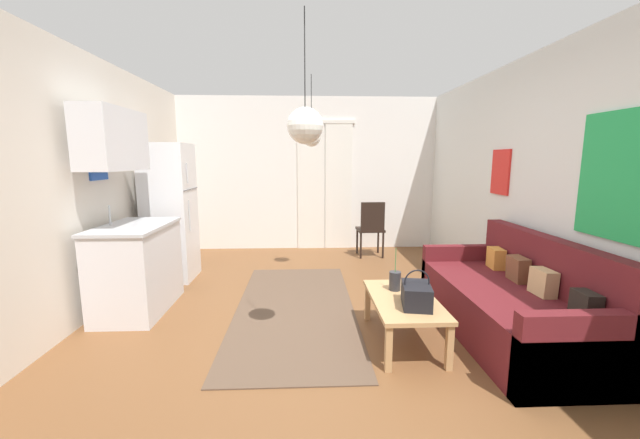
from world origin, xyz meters
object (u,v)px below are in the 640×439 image
object	(u,v)px
refrigerator	(170,212)
pendant_lamp_near	(305,126)
couch	(514,305)
bamboo_vase	(395,281)
coffee_table	(404,303)
handbag	(416,295)
accent_chair	(371,226)
pendant_lamp_far	(311,137)

from	to	relation	value
refrigerator	pendant_lamp_near	xyz separation A→B (m)	(1.76, -2.10, 0.93)
couch	bamboo_vase	size ratio (longest dim) A/B	5.02
bamboo_vase	pendant_lamp_near	xyz separation A→B (m)	(-0.81, -0.43, 1.33)
coffee_table	handbag	world-z (taller)	handbag
handbag	accent_chair	size ratio (longest dim) A/B	0.40
handbag	bamboo_vase	bearing A→B (deg)	102.39
handbag	pendant_lamp_near	world-z (taller)	pendant_lamp_near
handbag	accent_chair	xyz separation A→B (m)	(0.18, 3.02, 0.01)
bamboo_vase	handbag	world-z (taller)	bamboo_vase
bamboo_vase	refrigerator	size ratio (longest dim) A/B	0.22
pendant_lamp_near	bamboo_vase	bearing A→B (deg)	27.84
handbag	refrigerator	world-z (taller)	refrigerator
handbag	pendant_lamp_far	xyz separation A→B (m)	(-0.80, 2.05, 1.36)
couch	refrigerator	bearing A→B (deg)	153.57
coffee_table	handbag	xyz separation A→B (m)	(0.05, -0.18, 0.14)
refrigerator	pendant_lamp_far	size ratio (longest dim) A/B	1.98
refrigerator	accent_chair	world-z (taller)	refrigerator
coffee_table	pendant_lamp_far	xyz separation A→B (m)	(-0.75, 1.87, 1.51)
refrigerator	pendant_lamp_near	world-z (taller)	pendant_lamp_near
pendant_lamp_near	coffee_table	bearing A→B (deg)	15.05
bamboo_vase	accent_chair	size ratio (longest dim) A/B	0.43
couch	accent_chair	size ratio (longest dim) A/B	2.17
bamboo_vase	coffee_table	bearing A→B (deg)	-81.39
pendant_lamp_near	pendant_lamp_far	size ratio (longest dim) A/B	1.06
couch	handbag	bearing A→B (deg)	-165.59
bamboo_vase	pendant_lamp_near	world-z (taller)	pendant_lamp_near
couch	accent_chair	distance (m)	2.89
bamboo_vase	accent_chair	bearing A→B (deg)	84.42
pendant_lamp_far	accent_chair	bearing A→B (deg)	44.90
pendant_lamp_far	pendant_lamp_near	bearing A→B (deg)	-92.47
pendant_lamp_far	bamboo_vase	bearing A→B (deg)	-66.72
couch	refrigerator	xyz separation A→B (m)	(-3.62, 1.80, 0.60)
couch	coffee_table	distance (m)	1.02
couch	pendant_lamp_near	xyz separation A→B (m)	(-1.86, -0.30, 1.53)
couch	pendant_lamp_far	xyz separation A→B (m)	(-1.77, 1.80, 1.56)
refrigerator	couch	bearing A→B (deg)	-26.43
bamboo_vase	handbag	bearing A→B (deg)	-77.61
accent_chair	bamboo_vase	bearing A→B (deg)	82.62
refrigerator	pendant_lamp_far	xyz separation A→B (m)	(1.85, 0.00, 0.97)
couch	coffee_table	bearing A→B (deg)	-175.92
couch	pendant_lamp_near	world-z (taller)	pendant_lamp_near
bamboo_vase	pendant_lamp_far	size ratio (longest dim) A/B	0.44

